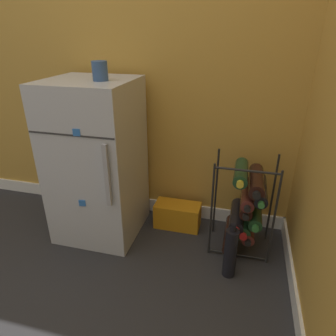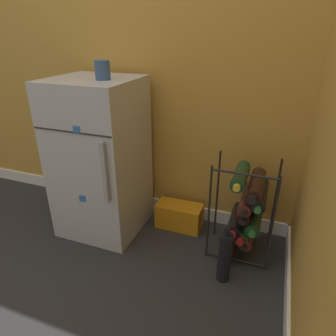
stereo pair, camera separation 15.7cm
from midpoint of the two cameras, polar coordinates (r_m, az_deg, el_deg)
ground_plane at (r=1.68m, az=-10.01°, el=-20.43°), size 14.00×14.00×0.00m
wall_back at (r=1.83m, az=-3.39°, el=26.67°), size 6.61×0.07×2.50m
mini_fridge at (r=1.83m, az=-15.77°, el=1.16°), size 0.48×0.49×0.94m
wine_rack at (r=1.72m, az=12.11°, el=-7.30°), size 0.34×0.33×0.57m
soda_box at (r=1.97m, az=-0.49°, el=-9.04°), size 0.29×0.14×0.16m
fridge_top_cup at (r=1.63m, az=-15.70°, el=17.36°), size 0.08×0.08×0.10m
loose_bottle_floor at (r=1.61m, az=8.98°, el=-15.73°), size 0.07×0.07×0.32m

